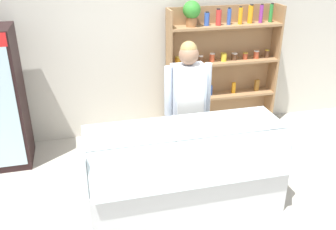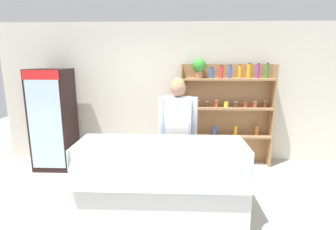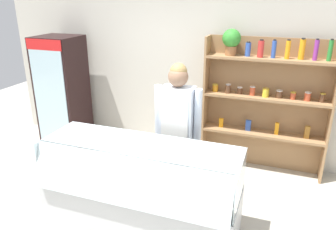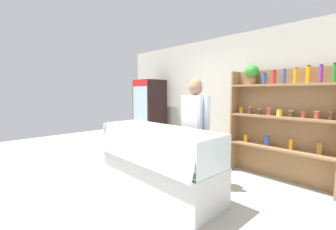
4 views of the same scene
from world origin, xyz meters
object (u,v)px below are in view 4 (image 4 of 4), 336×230
Objects in this scene: deli_display_case at (157,172)px; drinks_fridge at (150,115)px; shop_clerk at (195,122)px; shelving_unit at (278,116)px.

drinks_fridge is at bearing 143.83° from deli_display_case.
drinks_fridge is 1.05× the size of shop_clerk.
shelving_unit is 1.16× the size of shop_clerk.
shop_clerk is (0.21, 0.63, 0.73)m from deli_display_case.
shop_clerk is at bearing -21.24° from drinks_fridge.
shop_clerk is at bearing -125.90° from shelving_unit.
deli_display_case is 0.99m from shop_clerk.
shelving_unit is 2.26m from deli_display_case.
drinks_fridge is at bearing -174.73° from shelving_unit.
shelving_unit reaches higher than deli_display_case.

